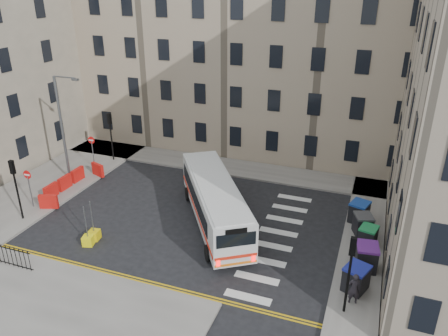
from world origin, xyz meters
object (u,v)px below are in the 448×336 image
Objects in this scene: wheelie_bin_b at (366,257)px; wheelie_bin_e at (359,212)px; streetlamp at (62,128)px; pedestrian at (354,289)px; bollard_chevron at (88,240)px; wheelie_bin_c at (368,236)px; bus at (215,201)px; bollard_yellow at (94,235)px; wheelie_bin_a at (356,278)px; wheelie_bin_d at (363,224)px.

wheelie_bin_b is 5.00m from wheelie_bin_e.
streetlamp is 23.17m from pedestrian.
wheelie_bin_e is 2.48× the size of bollard_chevron.
bus is at bearing -162.41° from wheelie_bin_c.
wheelie_bin_a is at bearing 2.02° from bollard_yellow.
pedestrian reaches higher than wheelie_bin_b.
wheelie_bin_b is 2.39× the size of bollard_chevron.
streetlamp is at bearing 162.51° from wheelie_bin_b.
wheelie_bin_e is 16.87m from bollard_chevron.
wheelie_bin_a is 0.92× the size of pedestrian.
wheelie_bin_d is at bearing -103.73° from pedestrian.
bollard_yellow is (-6.18, -4.22, -1.37)m from bus.
bus is 7.96m from bollard_chevron.
bus is 6.84× the size of wheelie_bin_e.
wheelie_bin_a is at bearing -55.68° from bus.
wheelie_bin_c is at bearing 19.53° from bollard_chevron.
bus is 6.61× the size of wheelie_bin_a.
streetlamp is 5.59× the size of wheelie_bin_d.
wheelie_bin_d is 0.87× the size of pedestrian.
wheelie_bin_c is at bearing -57.13° from wheelie_bin_e.
wheelie_bin_a is (9.03, -3.68, -0.83)m from bus.
bollard_chevron is at bearing -45.58° from streetlamp.
wheelie_bin_c is 2.70m from wheelie_bin_e.
wheelie_bin_e is (-0.34, 1.45, 0.03)m from wheelie_bin_d.
wheelie_bin_c is at bearing 83.26° from wheelie_bin_b.
wheelie_bin_c is 16.28m from bollard_yellow.
wheelie_bin_e is 0.89× the size of pedestrian.
bus reaches higher than bollard_chevron.
wheelie_bin_a reaches higher than wheelie_bin_c.
wheelie_bin_c reaches higher than bollard_chevron.
streetlamp reaches higher than pedestrian.
pedestrian is 15.18m from bollard_chevron.
wheelie_bin_b reaches higher than wheelie_bin_c.
wheelie_bin_d is at bearing 121.74° from wheelie_bin_c.
bollard_chevron is (-15.50, -5.50, -0.45)m from wheelie_bin_c.
bus is 7.99× the size of wheelie_bin_c.
wheelie_bin_b is at bearing -103.47° from wheelie_bin_d.
wheelie_bin_d is at bearing -59.45° from wheelie_bin_e.
streetlamp is at bearing 134.42° from bollard_chevron.
wheelie_bin_a is 1.21× the size of wheelie_bin_c.
wheelie_bin_b is 1.13× the size of wheelie_bin_c.
wheelie_bin_a reaches higher than wheelie_bin_e.
wheelie_bin_a is 1.05m from pedestrian.
wheelie_bin_b is 2.39× the size of bollard_yellow.
wheelie_bin_e is (-0.77, 4.94, -0.04)m from wheelie_bin_b.
wheelie_bin_d is (21.87, -0.23, -3.53)m from streetlamp.
wheelie_bin_b is (0.37, 2.00, 0.03)m from wheelie_bin_a.
wheelie_bin_c is 2.12× the size of bollard_yellow.
wheelie_bin_c is 0.76× the size of pedestrian.
wheelie_bin_a is 1.07× the size of wheelie_bin_b.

